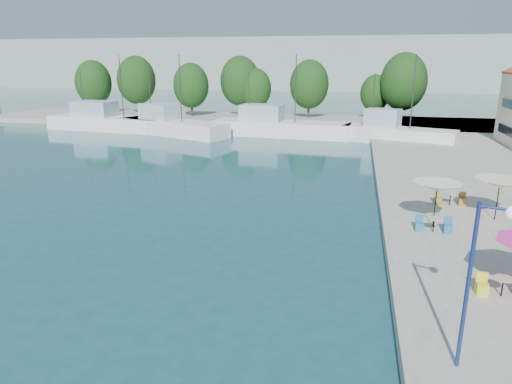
% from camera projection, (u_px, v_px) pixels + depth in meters
% --- Properties ---
extents(quay_far, '(90.00, 16.00, 0.60)m').
position_uv_depth(quay_far, '(273.00, 121.00, 69.00)').
color(quay_far, gray).
rests_on(quay_far, ground).
extents(hill_west, '(180.00, 40.00, 16.00)m').
position_uv_depth(hill_west, '(259.00, 64.00, 158.63)').
color(hill_west, gray).
rests_on(hill_west, ground).
extents(hill_east, '(140.00, 40.00, 12.00)m').
position_uv_depth(hill_east, '(461.00, 69.00, 163.58)').
color(hill_east, gray).
rests_on(hill_east, ground).
extents(trawler_01, '(18.28, 6.31, 10.20)m').
position_uv_depth(trawler_01, '(110.00, 122.00, 62.08)').
color(trawler_01, white).
rests_on(trawler_01, ground).
extents(trawler_02, '(15.79, 9.38, 10.20)m').
position_uv_depth(trawler_02, '(171.00, 126.00, 58.24)').
color(trawler_02, white).
rests_on(trawler_02, ground).
extents(trawler_03, '(17.47, 5.94, 10.20)m').
position_uv_depth(trawler_03, '(278.00, 127.00, 57.30)').
color(trawler_03, white).
rests_on(trawler_03, ground).
extents(trawler_04, '(12.89, 7.14, 10.20)m').
position_uv_depth(trawler_04, '(395.00, 134.00, 52.02)').
color(trawler_04, silver).
rests_on(trawler_04, ground).
extents(tree_01, '(5.82, 5.82, 8.62)m').
position_uv_depth(tree_01, '(93.00, 83.00, 75.02)').
color(tree_01, '#3F2B19').
rests_on(tree_01, quay_far).
extents(tree_02, '(6.29, 6.29, 9.31)m').
position_uv_depth(tree_02, '(136.00, 80.00, 75.43)').
color(tree_02, '#3F2B19').
rests_on(tree_02, quay_far).
extents(tree_03, '(5.55, 5.55, 8.21)m').
position_uv_depth(tree_03, '(191.00, 86.00, 71.38)').
color(tree_03, '#3F2B19').
rests_on(tree_03, quay_far).
extents(tree_04, '(6.27, 6.27, 9.28)m').
position_uv_depth(tree_04, '(240.00, 81.00, 72.57)').
color(tree_04, '#3F2B19').
rests_on(tree_04, quay_far).
extents(tree_05, '(4.99, 4.99, 7.38)m').
position_uv_depth(tree_05, '(256.00, 88.00, 71.95)').
color(tree_05, '#3F2B19').
rests_on(tree_05, quay_far).
extents(tree_06, '(5.88, 5.88, 8.70)m').
position_uv_depth(tree_06, '(309.00, 84.00, 69.01)').
color(tree_06, '#3F2B19').
rests_on(tree_06, quay_far).
extents(tree_07, '(4.44, 4.44, 6.57)m').
position_uv_depth(tree_07, '(375.00, 93.00, 68.58)').
color(tree_07, '#3F2B19').
rests_on(tree_07, quay_far).
extents(tree_08, '(6.56, 6.56, 9.71)m').
position_uv_depth(tree_08, '(404.00, 82.00, 65.16)').
color(tree_08, '#3F2B19').
rests_on(tree_08, quay_far).
extents(umbrella_white, '(2.60, 2.60, 2.44)m').
position_uv_depth(umbrella_white, '(437.00, 187.00, 23.85)').
color(umbrella_white, black).
rests_on(umbrella_white, quay_right).
extents(umbrella_cream, '(2.81, 2.81, 2.34)m').
position_uv_depth(umbrella_cream, '(500.00, 183.00, 24.89)').
color(umbrella_cream, black).
rests_on(umbrella_cream, quay_right).
extents(cafe_table_01, '(1.82, 0.70, 0.76)m').
position_uv_depth(cafe_table_01, '(502.00, 289.00, 17.13)').
color(cafe_table_01, black).
rests_on(cafe_table_01, quay_right).
extents(cafe_table_02, '(1.82, 0.70, 0.76)m').
position_uv_depth(cafe_table_02, '(433.00, 227.00, 23.54)').
color(cafe_table_02, black).
rests_on(cafe_table_02, quay_right).
extents(cafe_table_03, '(1.82, 0.70, 0.76)m').
position_uv_depth(cafe_table_03, '(450.00, 201.00, 27.95)').
color(cafe_table_03, black).
rests_on(cafe_table_03, quay_right).
extents(street_lamp, '(1.00, 0.50, 5.03)m').
position_uv_depth(street_lamp, '(485.00, 258.00, 12.17)').
color(street_lamp, navy).
rests_on(street_lamp, quay_right).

